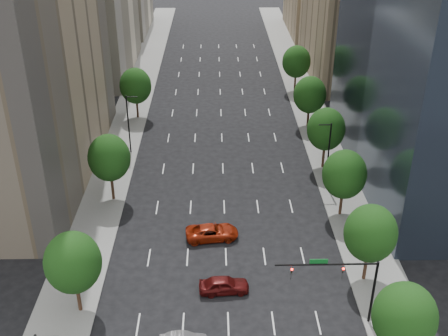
{
  "coord_description": "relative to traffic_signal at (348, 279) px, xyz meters",
  "views": [
    {
      "loc": [
        -1.09,
        -7.76,
        37.06
      ],
      "look_at": [
        -0.11,
        45.43,
        8.0
      ],
      "focal_mm": 44.22,
      "sensor_mm": 36.0,
      "label": 1
    }
  ],
  "objects": [
    {
      "name": "tree_left_0",
      "position": [
        -24.53,
        2.0,
        0.58
      ],
      "size": [
        5.2,
        5.2,
        8.75
      ],
      "color": "#382316",
      "rests_on": "ground"
    },
    {
      "name": "tree_right_2",
      "position": [
        3.47,
        18.0,
        0.43
      ],
      "size": [
        5.2,
        5.2,
        8.61
      ],
      "color": "#382316",
      "rests_on": "ground"
    },
    {
      "name": "car_maroon",
      "position": [
        -10.84,
        4.45,
        -4.33
      ],
      "size": [
        5.07,
        2.34,
        1.68
      ],
      "primitive_type": "imported",
      "rotation": [
        0.0,
        0.0,
        1.64
      ],
      "color": "#4A0C0C",
      "rests_on": "ground"
    },
    {
      "name": "tree_right_1",
      "position": [
        3.47,
        6.0,
        0.58
      ],
      "size": [
        5.2,
        5.2,
        8.75
      ],
      "color": "#382316",
      "rests_on": "ground"
    },
    {
      "name": "tree_right_3",
      "position": [
        3.47,
        30.0,
        0.72
      ],
      "size": [
        5.2,
        5.2,
        8.89
      ],
      "color": "#382316",
      "rests_on": "ground"
    },
    {
      "name": "sidewalk_right",
      "position": [
        4.97,
        30.0,
        -5.1
      ],
      "size": [
        6.0,
        200.0,
        0.15
      ],
      "primitive_type": "cube",
      "color": "slate",
      "rests_on": "ground"
    },
    {
      "name": "streetlight_rn",
      "position": [
        2.91,
        25.0,
        -0.33
      ],
      "size": [
        1.7,
        0.2,
        9.0
      ],
      "color": "black",
      "rests_on": "ground"
    },
    {
      "name": "tree_right_5",
      "position": [
        3.47,
        60.0,
        0.58
      ],
      "size": [
        5.2,
        5.2,
        8.75
      ],
      "color": "#382316",
      "rests_on": "ground"
    },
    {
      "name": "tree_right_0",
      "position": [
        3.47,
        -5.0,
        0.22
      ],
      "size": [
        5.2,
        5.2,
        8.39
      ],
      "color": "#382316",
      "rests_on": "ground"
    },
    {
      "name": "traffic_signal",
      "position": [
        0.0,
        0.0,
        0.0
      ],
      "size": [
        9.12,
        0.4,
        7.38
      ],
      "color": "black",
      "rests_on": "ground"
    },
    {
      "name": "tree_left_1",
      "position": [
        -24.53,
        22.0,
        0.79
      ],
      "size": [
        5.2,
        5.2,
        8.97
      ],
      "color": "#382316",
      "rests_on": "ground"
    },
    {
      "name": "car_red_far",
      "position": [
        -12.03,
        13.45,
        -4.34
      ],
      "size": [
        6.24,
        3.44,
        1.66
      ],
      "primitive_type": "imported",
      "rotation": [
        0.0,
        0.0,
        1.69
      ],
      "color": "maroon",
      "rests_on": "ground"
    },
    {
      "name": "sidewalk_left",
      "position": [
        -26.03,
        30.0,
        -5.1
      ],
      "size": [
        6.0,
        200.0,
        0.15
      ],
      "primitive_type": "cube",
      "color": "slate",
      "rests_on": "ground"
    },
    {
      "name": "tree_left_2",
      "position": [
        -24.53,
        48.0,
        0.5
      ],
      "size": [
        5.2,
        5.2,
        8.68
      ],
      "color": "#382316",
      "rests_on": "ground"
    },
    {
      "name": "filler_right",
      "position": [
        14.47,
        103.0,
        2.83
      ],
      "size": [
        14.0,
        26.0,
        16.0
      ],
      "primitive_type": "cube",
      "color": "#8C7759",
      "rests_on": "ground"
    },
    {
      "name": "streetlight_ln",
      "position": [
        -23.96,
        35.0,
        -0.33
      ],
      "size": [
        1.7,
        0.2,
        9.0
      ],
      "color": "black",
      "rests_on": "ground"
    },
    {
      "name": "tree_right_4",
      "position": [
        3.47,
        44.0,
        0.29
      ],
      "size": [
        5.2,
        5.2,
        8.46
      ],
      "color": "#382316",
      "rests_on": "ground"
    }
  ]
}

